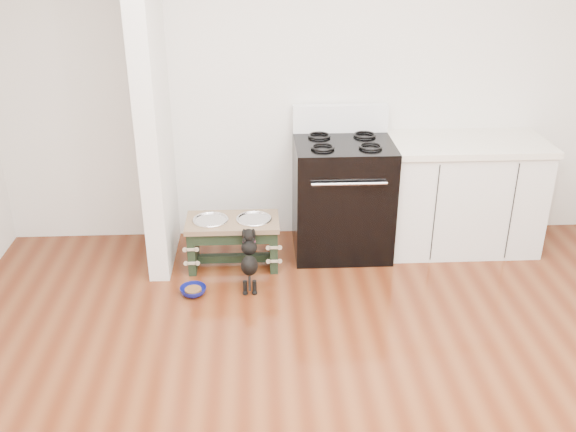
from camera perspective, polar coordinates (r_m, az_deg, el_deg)
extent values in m
plane|color=silver|center=(5.16, 1.87, 12.26)|extent=(5.00, 0.00, 5.00)
cube|color=silver|center=(4.81, -12.07, 10.78)|extent=(0.15, 0.80, 2.70)
cube|color=black|center=(5.13, 4.83, 1.65)|extent=(0.76, 0.65, 0.92)
cube|color=black|center=(4.88, 5.26, -0.44)|extent=(0.58, 0.02, 0.50)
cylinder|color=silver|center=(4.71, 5.48, 2.86)|extent=(0.56, 0.02, 0.02)
cube|color=white|center=(5.20, 4.67, 8.64)|extent=(0.76, 0.08, 0.22)
torus|color=black|center=(4.81, 3.11, 6.11)|extent=(0.18, 0.18, 0.02)
torus|color=black|center=(4.86, 7.35, 6.14)|extent=(0.18, 0.18, 0.02)
torus|color=black|center=(5.08, 2.79, 7.14)|extent=(0.18, 0.18, 0.02)
torus|color=black|center=(5.12, 6.83, 7.16)|extent=(0.18, 0.18, 0.02)
cube|color=silver|center=(5.38, 15.18, 1.62)|extent=(1.20, 0.60, 0.86)
cube|color=beige|center=(5.23, 15.74, 6.20)|extent=(1.24, 0.64, 0.05)
cube|color=black|center=(5.32, 15.53, -3.25)|extent=(1.20, 0.06, 0.10)
cube|color=black|center=(5.04, -8.43, -2.63)|extent=(0.06, 0.34, 0.35)
cube|color=black|center=(5.01, -1.31, -2.49)|extent=(0.06, 0.34, 0.35)
cube|color=black|center=(4.81, -4.99, -2.04)|extent=(0.57, 0.03, 0.09)
cube|color=black|center=(5.07, -4.83, -3.73)|extent=(0.57, 0.06, 0.06)
cube|color=brown|center=(4.93, -4.96, -0.56)|extent=(0.71, 0.38, 0.04)
cylinder|color=silver|center=(4.93, -6.88, -0.58)|extent=(0.24, 0.24, 0.04)
cylinder|color=silver|center=(4.92, -3.04, -0.50)|extent=(0.24, 0.24, 0.04)
torus|color=silver|center=(4.92, -6.90, -0.33)|extent=(0.28, 0.28, 0.02)
torus|color=silver|center=(4.91, -3.04, -0.25)|extent=(0.28, 0.28, 0.02)
cylinder|color=black|center=(4.69, -3.83, -6.35)|extent=(0.03, 0.03, 0.11)
cylinder|color=black|center=(4.69, -2.99, -6.33)|extent=(0.03, 0.03, 0.11)
sphere|color=black|center=(4.70, -3.82, -6.85)|extent=(0.04, 0.04, 0.04)
sphere|color=black|center=(4.70, -2.98, -6.83)|extent=(0.04, 0.04, 0.04)
ellipsoid|color=black|center=(4.68, -3.45, -4.43)|extent=(0.12, 0.29, 0.26)
sphere|color=black|center=(4.71, -3.48, -2.79)|extent=(0.12, 0.12, 0.12)
sphere|color=black|center=(4.70, -3.50, -1.76)|extent=(0.10, 0.10, 0.10)
sphere|color=black|center=(4.76, -3.90, -1.39)|extent=(0.04, 0.04, 0.04)
sphere|color=black|center=(4.76, -3.10, -1.38)|extent=(0.04, 0.04, 0.04)
cylinder|color=black|center=(4.62, -3.43, -6.01)|extent=(0.02, 0.08, 0.09)
torus|color=#F04687|center=(4.71, -3.49, -2.26)|extent=(0.10, 0.06, 0.09)
imported|color=navy|center=(4.73, -8.42, -6.60)|extent=(0.24, 0.24, 0.06)
cylinder|color=#522E17|center=(4.73, -8.43, -6.56)|extent=(0.12, 0.12, 0.02)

